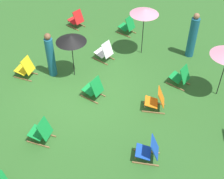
# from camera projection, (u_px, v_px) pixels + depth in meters

# --- Properties ---
(ground_plane) EXTENTS (40.00, 40.00, 0.00)m
(ground_plane) POSITION_uv_depth(u_px,v_px,m) (81.00, 91.00, 11.13)
(ground_plane) COLOR #2D6026
(deckchair_0) EXTENTS (0.65, 0.85, 0.83)m
(deckchair_0) POSITION_uv_depth(u_px,v_px,m) (149.00, 150.00, 8.73)
(deckchair_0) COLOR olive
(deckchair_0) RESTS_ON ground
(deckchair_1) EXTENTS (0.64, 0.85, 0.83)m
(deckchair_1) POSITION_uv_depth(u_px,v_px,m) (181.00, 77.00, 11.14)
(deckchair_1) COLOR olive
(deckchair_1) RESTS_ON ground
(deckchair_2) EXTENTS (0.53, 0.79, 0.83)m
(deckchair_2) POSITION_uv_depth(u_px,v_px,m) (25.00, 68.00, 11.50)
(deckchair_2) COLOR olive
(deckchair_2) RESTS_ON ground
(deckchair_5) EXTENTS (0.63, 0.84, 0.83)m
(deckchair_5) POSITION_uv_depth(u_px,v_px,m) (127.00, 26.00, 13.76)
(deckchair_5) COLOR olive
(deckchair_5) RESTS_ON ground
(deckchair_8) EXTENTS (0.64, 0.85, 0.83)m
(deckchair_8) POSITION_uv_depth(u_px,v_px,m) (105.00, 52.00, 12.28)
(deckchair_8) COLOR olive
(deckchair_8) RESTS_ON ground
(deckchair_9) EXTENTS (0.60, 0.83, 0.83)m
(deckchair_9) POSITION_uv_depth(u_px,v_px,m) (94.00, 89.00, 10.65)
(deckchair_9) COLOR olive
(deckchair_9) RESTS_ON ground
(deckchair_12) EXTENTS (0.67, 0.86, 0.83)m
(deckchair_12) POSITION_uv_depth(u_px,v_px,m) (76.00, 19.00, 14.19)
(deckchair_12) COLOR olive
(deckchair_12) RESTS_ON ground
(deckchair_14) EXTENTS (0.66, 0.86, 0.83)m
(deckchair_14) POSITION_uv_depth(u_px,v_px,m) (156.00, 100.00, 10.23)
(deckchair_14) COLOR olive
(deckchair_14) RESTS_ON ground
(deckchair_15) EXTENTS (0.55, 0.80, 0.83)m
(deckchair_15) POSITION_uv_depth(u_px,v_px,m) (41.00, 132.00, 9.23)
(deckchair_15) COLOR olive
(deckchair_15) RESTS_ON ground
(umbrella_1) EXTENTS (1.09, 1.09, 1.73)m
(umbrella_1) POSITION_uv_depth(u_px,v_px,m) (71.00, 39.00, 10.75)
(umbrella_1) COLOR black
(umbrella_1) RESTS_ON ground
(umbrella_2) EXTENTS (1.11, 1.11, 1.97)m
(umbrella_2) POSITION_uv_depth(u_px,v_px,m) (144.00, 12.00, 11.65)
(umbrella_2) COLOR black
(umbrella_2) RESTS_ON ground
(person_0) EXTENTS (0.45, 0.45, 1.89)m
(person_0) POSITION_uv_depth(u_px,v_px,m) (193.00, 36.00, 12.16)
(person_0) COLOR #195972
(person_0) RESTS_ON ground
(person_1) EXTENTS (0.35, 0.35, 1.78)m
(person_1) POSITION_uv_depth(u_px,v_px,m) (51.00, 56.00, 11.27)
(person_1) COLOR #195972
(person_1) RESTS_ON ground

